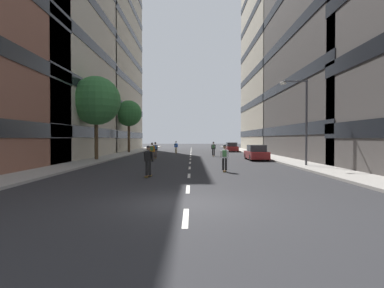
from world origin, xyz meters
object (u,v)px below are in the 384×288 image
object	(u,v)px
streetlamp_right	(303,113)
skater_0	(157,149)
skater_5	(150,160)
skater_2	(178,146)
parked_car_near	(258,153)
parked_car_mid	(233,147)
skater_4	(154,150)
street_tree_near	(98,101)
skater_1	(215,148)
street_tree_mid	(130,114)
skater_3	(226,156)

from	to	relation	value
streetlamp_right	skater_0	bearing A→B (deg)	138.96
skater_5	skater_2	bearing A→B (deg)	89.78
parked_car_near	parked_car_mid	xyz separation A→B (m)	(0.00, 20.46, 0.00)
skater_2	skater_5	world-z (taller)	same
parked_car_mid	streetlamp_right	distance (m)	28.45
skater_4	skater_5	distance (m)	13.42
parked_car_near	street_tree_near	bearing A→B (deg)	-177.02
skater_0	skater_2	distance (m)	12.51
parked_car_mid	skater_1	bearing A→B (deg)	-105.95
street_tree_near	skater_0	distance (m)	8.17
skater_1	street_tree_mid	bearing A→B (deg)	144.65
street_tree_mid	skater_1	bearing A→B (deg)	-35.35
skater_0	skater_4	bearing A→B (deg)	-88.24
parked_car_near	skater_0	size ratio (longest dim) A/B	2.47
parked_car_mid	skater_2	distance (m)	10.14
parked_car_mid	skater_4	world-z (taller)	skater_4
street_tree_mid	street_tree_near	bearing A→B (deg)	-90.00
parked_car_mid	skater_5	xyz separation A→B (m)	(-8.93, -34.63, 0.29)
street_tree_near	street_tree_mid	size ratio (longest dim) A/B	1.06
streetlamp_right	skater_4	bearing A→B (deg)	150.70
streetlamp_right	skater_3	distance (m)	7.85
skater_0	skater_3	bearing A→B (deg)	-66.85
parked_car_near	street_tree_mid	xyz separation A→B (m)	(-15.80, 15.49, 5.15)
skater_5	street_tree_near	bearing A→B (deg)	117.25
skater_0	skater_4	xyz separation A→B (m)	(0.12, -3.90, 0.00)
streetlamp_right	street_tree_near	bearing A→B (deg)	158.73
street_tree_near	skater_2	size ratio (longest dim) A/B	4.55
skater_5	skater_0	bearing A→B (deg)	95.14
parked_car_mid	street_tree_mid	xyz separation A→B (m)	(-15.80, -4.97, 5.15)
street_tree_mid	skater_3	distance (m)	29.56
skater_0	street_tree_near	bearing A→B (deg)	-143.86
streetlamp_right	skater_4	size ratio (longest dim) A/B	3.65
skater_2	skater_1	bearing A→B (deg)	-59.57
street_tree_mid	skater_1	size ratio (longest dim) A/B	4.31
skater_1	skater_5	world-z (taller)	same
parked_car_mid	skater_1	size ratio (longest dim) A/B	2.47
skater_1	skater_5	xyz separation A→B (m)	(-5.08, -21.18, -0.03)
parked_car_mid	street_tree_near	xyz separation A→B (m)	(-15.80, -21.28, 5.14)
parked_car_mid	street_tree_near	bearing A→B (deg)	-126.59
parked_car_near	skater_2	size ratio (longest dim) A/B	2.47
streetlamp_right	skater_4	xyz separation A→B (m)	(-12.27, 6.88, -3.12)
skater_1	parked_car_near	bearing A→B (deg)	-61.24
street_tree_near	skater_5	world-z (taller)	street_tree_near
skater_4	parked_car_near	bearing A→B (deg)	4.59
streetlamp_right	skater_1	distance (m)	16.11
parked_car_near	skater_0	distance (m)	10.92
streetlamp_right	skater_3	world-z (taller)	streetlamp_right
skater_4	skater_5	size ratio (longest dim) A/B	1.00
skater_2	street_tree_near	bearing A→B (deg)	-113.23
parked_car_near	skater_1	distance (m)	8.00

